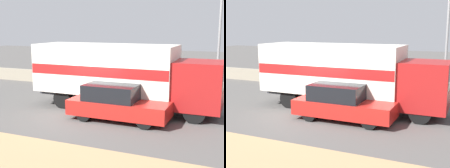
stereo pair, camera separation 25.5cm
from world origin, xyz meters
TOP-DOWN VIEW (x-y plane):
  - ground_plane at (0.00, 0.00)m, footprint 80.00×80.00m
  - stone_wall_backdrop at (0.00, 6.55)m, footprint 60.00×0.35m
  - street_lamp at (4.91, 6.09)m, footprint 0.56×0.28m
  - box_truck at (0.70, 1.81)m, footprint 9.02×2.50m
  - car_hatchback at (1.30, 0.03)m, footprint 4.37×1.74m

SIDE VIEW (x-z plane):
  - ground_plane at x=0.00m, z-range 0.00..0.00m
  - stone_wall_backdrop at x=0.00m, z-range 0.00..0.86m
  - car_hatchback at x=1.30m, z-range -0.02..1.55m
  - box_truck at x=0.70m, z-range 0.24..3.40m
  - street_lamp at x=4.91m, z-range 0.56..8.26m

